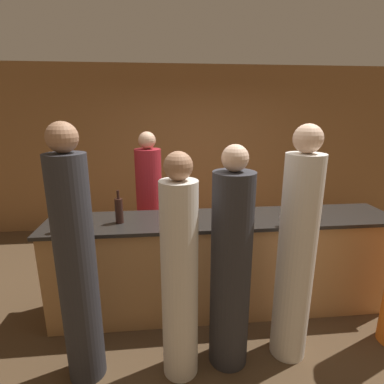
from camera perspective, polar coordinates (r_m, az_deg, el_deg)
The scene contains 17 objects.
ground_plane at distance 3.51m, azimuth 5.49°, elevation -20.87°, with size 14.00×14.00×0.00m, color #4C3823.
back_wall at distance 5.30m, azimuth 0.75°, elevation 8.08°, with size 8.00×0.06×2.80m.
bar_counter at distance 3.24m, azimuth 5.73°, elevation -13.47°, with size 3.50×0.63×1.03m.
bartender at distance 3.74m, azimuth -8.04°, elevation -3.70°, with size 0.31×0.31×1.83m.
guest_1 at distance 2.61m, azimuth 19.23°, elevation -11.23°, with size 0.30×0.30×1.98m.
guest_2 at distance 2.46m, azimuth 7.40°, elevation -14.31°, with size 0.32×0.32×1.84m.
guest_3 at distance 2.34m, azimuth -2.37°, elevation -15.87°, with size 0.28×0.28×1.81m.
guest_4 at distance 2.42m, azimuth -21.09°, elevation -13.24°, with size 0.29×0.29×2.01m.
wine_bottle_0 at distance 2.96m, azimuth 8.61°, elevation -3.06°, with size 0.08×0.08×0.30m.
wine_bottle_1 at distance 2.92m, azimuth -13.73°, elevation -3.39°, with size 0.08×0.08×0.32m.
wine_glass_0 at distance 3.17m, azimuth 22.47°, elevation -3.09°, with size 0.08×0.08×0.14m.
wine_glass_1 at distance 2.98m, azimuth 6.27°, elevation -2.65°, with size 0.07×0.07×0.17m.
wine_glass_2 at distance 3.20m, azimuth 20.82°, elevation -2.41°, with size 0.08×0.08×0.16m.
wine_glass_3 at distance 2.87m, azimuth -24.92°, elevation -4.88°, with size 0.07×0.07×0.16m.
wine_glass_4 at distance 2.91m, azimuth 6.87°, elevation -3.34°, with size 0.07×0.07×0.15m.
wine_glass_5 at distance 2.88m, azimuth 16.99°, elevation -4.17°, with size 0.07×0.07×0.15m.
wine_glass_6 at distance 3.02m, azimuth -20.66°, elevation -3.59°, with size 0.07×0.07×0.16m.
Camera 1 is at (-0.59, -2.77, 2.07)m, focal length 28.00 mm.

